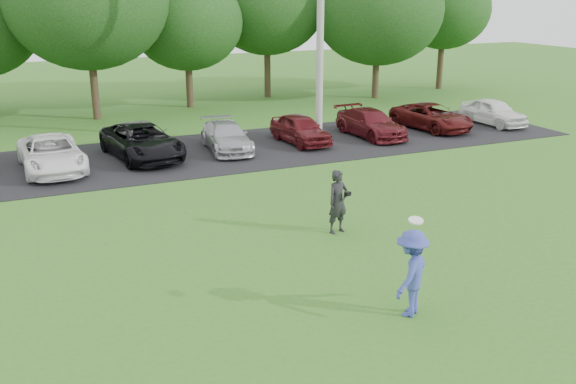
# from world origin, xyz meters

# --- Properties ---
(ground) EXTENTS (100.00, 100.00, 0.00)m
(ground) POSITION_xyz_m (0.00, 0.00, 0.00)
(ground) COLOR #356E1F
(ground) RESTS_ON ground
(parking_lot) EXTENTS (32.00, 6.50, 0.03)m
(parking_lot) POSITION_xyz_m (0.00, 13.00, 0.01)
(parking_lot) COLOR black
(parking_lot) RESTS_ON ground
(utility_pole) EXTENTS (0.28, 0.28, 10.01)m
(utility_pole) POSITION_xyz_m (5.44, 12.70, 5.00)
(utility_pole) COLOR #A2A19D
(utility_pole) RESTS_ON ground
(frisbee_player) EXTENTS (1.27, 1.16, 2.06)m
(frisbee_player) POSITION_xyz_m (0.64, -0.79, 0.86)
(frisbee_player) COLOR #3A46A4
(frisbee_player) RESTS_ON ground
(camera_bystander) EXTENTS (0.67, 0.52, 1.64)m
(camera_bystander) POSITION_xyz_m (1.44, 3.62, 0.82)
(camera_bystander) COLOR black
(camera_bystander) RESTS_ON ground
(parked_cars) EXTENTS (30.64, 4.98, 1.25)m
(parked_cars) POSITION_xyz_m (-0.35, 12.95, 0.60)
(parked_cars) COLOR #54575B
(parked_cars) RESTS_ON parking_lot
(tree_row) EXTENTS (42.39, 9.85, 8.64)m
(tree_row) POSITION_xyz_m (1.51, 22.76, 4.91)
(tree_row) COLOR #38281C
(tree_row) RESTS_ON ground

